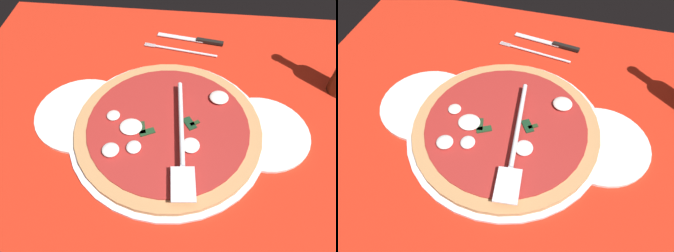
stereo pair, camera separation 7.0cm
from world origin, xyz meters
The scene contains 8 objects.
ground_plane centered at (0.00, 0.00, -0.40)cm, with size 102.42×102.42×0.80cm, color red.
checker_pattern centered at (0.00, 0.00, 0.05)cm, with size 102.42×102.42×0.10cm.
pizza_pan centered at (1.37, 4.39, 0.58)cm, with size 42.42×42.42×0.97cm, color silver.
dinner_plate_left centered at (-18.05, 7.06, 0.60)cm, with size 21.78×21.78×1.00cm, color white.
dinner_plate_right centered at (21.76, 5.83, 0.60)cm, with size 20.07×20.07×1.00cm, color white.
pizza centered at (1.30, 4.34, 1.77)cm, with size 39.95×39.95×2.73cm.
pizza_server centered at (4.60, -0.17, 4.19)cm, with size 5.79×29.25×1.00cm.
place_setting_far centered at (3.88, 34.35, 0.45)cm, with size 22.31×14.72×1.40cm.
Camera 2 is at (12.78, -37.68, 56.50)cm, focal length 34.86 mm.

